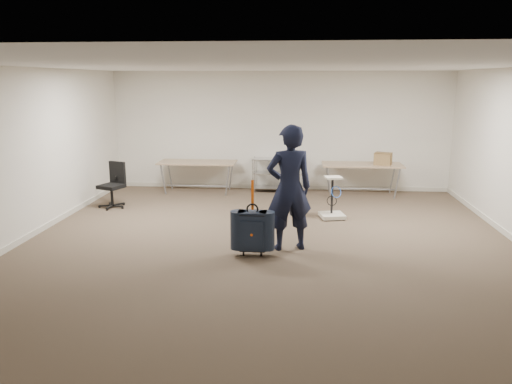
# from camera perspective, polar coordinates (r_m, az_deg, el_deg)

# --- Properties ---
(ground) EXTENTS (9.00, 9.00, 0.00)m
(ground) POSITION_cam_1_polar(r_m,az_deg,el_deg) (7.86, 1.29, -6.56)
(ground) COLOR #4F3D30
(ground) RESTS_ON ground
(room_shell) EXTENTS (8.00, 9.00, 9.00)m
(room_shell) POSITION_cam_1_polar(r_m,az_deg,el_deg) (9.16, 1.86, -3.43)
(room_shell) COLOR white
(room_shell) RESTS_ON ground
(folding_table_left) EXTENTS (1.80, 0.75, 0.73)m
(folding_table_left) POSITION_cam_1_polar(r_m,az_deg,el_deg) (11.76, -6.71, 3.22)
(folding_table_left) COLOR #927959
(folding_table_left) RESTS_ON ground
(folding_table_right) EXTENTS (1.80, 0.75, 0.73)m
(folding_table_right) POSITION_cam_1_polar(r_m,az_deg,el_deg) (11.60, 12.03, 2.91)
(folding_table_right) COLOR #927959
(folding_table_right) RESTS_ON ground
(wire_shelf) EXTENTS (1.22, 0.47, 0.80)m
(wire_shelf) POSITION_cam_1_polar(r_m,az_deg,el_deg) (11.81, 2.64, 2.17)
(wire_shelf) COLOR #B9BCC0
(wire_shelf) RESTS_ON ground
(person) EXTENTS (0.81, 0.64, 1.95)m
(person) POSITION_cam_1_polar(r_m,az_deg,el_deg) (7.64, 3.83, 0.45)
(person) COLOR black
(person) RESTS_ON ground
(suitcase) EXTENTS (0.42, 0.25, 1.16)m
(suitcase) POSITION_cam_1_polar(r_m,az_deg,el_deg) (7.45, -0.41, -4.45)
(suitcase) COLOR #161C32
(suitcase) RESTS_ON ground
(office_chair) EXTENTS (0.57, 0.58, 0.94)m
(office_chair) POSITION_cam_1_polar(r_m,az_deg,el_deg) (10.78, -16.01, -0.18)
(office_chair) COLOR black
(office_chair) RESTS_ON ground
(equipment_cart) EXTENTS (0.52, 0.52, 0.81)m
(equipment_cart) POSITION_cam_1_polar(r_m,az_deg,el_deg) (9.64, 8.72, -1.75)
(equipment_cart) COLOR silver
(equipment_cart) RESTS_ON ground
(cardboard_box) EXTENTS (0.44, 0.38, 0.27)m
(cardboard_box) POSITION_cam_1_polar(r_m,az_deg,el_deg) (11.57, 14.31, 3.71)
(cardboard_box) COLOR #9F7E4A
(cardboard_box) RESTS_ON folding_table_right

